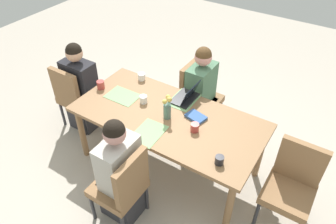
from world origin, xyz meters
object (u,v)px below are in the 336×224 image
object	(u,v)px
chair_head_left_left_near	(75,95)
person_near_left_mid	(121,176)
coffee_mug_near_right	(195,127)
dining_table	(168,121)
person_far_left_far	(200,96)
chair_far_left_far	(197,94)
coffee_mug_centre_left	(144,99)
flower_vase	(167,108)
coffee_mug_far_left	(100,85)
chair_near_left_mid	(123,185)
book_red_cover	(196,117)
chair_head_right_right_near	(292,183)
coffee_mug_centre_right	(219,160)
coffee_mug_near_left	(142,77)
person_head_left_left_near	(82,92)
laptop_far_left_far	(186,97)

from	to	relation	value
chair_head_left_left_near	person_near_left_mid	bearing A→B (deg)	-28.24
person_near_left_mid	coffee_mug_near_right	distance (m)	0.84
dining_table	person_far_left_far	size ratio (longest dim) A/B	1.68
chair_far_left_far	coffee_mug_centre_left	world-z (taller)	chair_far_left_far
flower_vase	coffee_mug_far_left	xyz separation A→B (m)	(-0.93, 0.02, -0.08)
dining_table	chair_near_left_mid	xyz separation A→B (m)	(0.03, -0.81, -0.17)
coffee_mug_far_left	book_red_cover	world-z (taller)	coffee_mug_far_left
person_far_left_far	chair_head_right_right_near	size ratio (longest dim) A/B	1.33
dining_table	chair_near_left_mid	world-z (taller)	chair_near_left_mid
coffee_mug_near_right	coffee_mug_centre_right	world-z (taller)	coffee_mug_near_right
coffee_mug_near_left	coffee_mug_far_left	distance (m)	0.50
person_near_left_mid	book_red_cover	xyz separation A→B (m)	(0.30, 0.88, 0.23)
coffee_mug_near_right	chair_near_left_mid	bearing A→B (deg)	-112.19
person_near_left_mid	coffee_mug_centre_right	xyz separation A→B (m)	(0.77, 0.45, 0.26)
flower_vase	coffee_mug_centre_left	bearing A→B (deg)	168.05
chair_head_left_left_near	coffee_mug_near_left	world-z (taller)	chair_head_left_left_near
flower_vase	chair_far_left_far	bearing A→B (deg)	96.21
person_near_left_mid	book_red_cover	world-z (taller)	person_near_left_mid
person_head_left_left_near	flower_vase	world-z (taller)	person_head_left_left_near
person_far_left_far	chair_far_left_far	bearing A→B (deg)	141.24
dining_table	coffee_mug_centre_left	distance (m)	0.37
chair_near_left_mid	book_red_cover	distance (m)	1.00
chair_head_right_right_near	coffee_mug_centre_left	world-z (taller)	chair_head_right_right_near
chair_head_right_right_near	chair_far_left_far	bearing A→B (deg)	151.85
person_far_left_far	chair_near_left_mid	bearing A→B (deg)	-88.52
coffee_mug_centre_left	coffee_mug_far_left	size ratio (longest dim) A/B	0.89
chair_far_left_far	coffee_mug_near_left	distance (m)	0.74
flower_vase	coffee_mug_near_left	world-z (taller)	flower_vase
chair_head_left_left_near	person_head_left_left_near	world-z (taller)	person_head_left_left_near
chair_head_left_left_near	flower_vase	bearing A→B (deg)	0.66
coffee_mug_centre_right	person_head_left_left_near	bearing A→B (deg)	170.58
chair_far_left_far	flower_vase	world-z (taller)	flower_vase
chair_head_left_left_near	chair_head_right_right_near	world-z (taller)	same
person_near_left_mid	book_red_cover	bearing A→B (deg)	70.94
person_head_left_left_near	chair_head_right_right_near	world-z (taller)	person_head_left_left_near
person_head_left_left_near	coffee_mug_near_right	xyz separation A→B (m)	(1.65, -0.08, 0.26)
coffee_mug_centre_right	book_red_cover	world-z (taller)	coffee_mug_centre_right
person_head_left_left_near	coffee_mug_centre_left	distance (m)	0.99
person_head_left_left_near	coffee_mug_near_right	size ratio (longest dim) A/B	13.88
flower_vase	coffee_mug_centre_left	world-z (taller)	flower_vase
person_head_left_left_near	laptop_far_left_far	world-z (taller)	person_head_left_left_near
dining_table	coffee_mug_far_left	size ratio (longest dim) A/B	20.94
chair_head_right_right_near	coffee_mug_near_left	world-z (taller)	chair_head_right_right_near
coffee_mug_centre_left	book_red_cover	bearing A→B (deg)	7.17
coffee_mug_near_left	laptop_far_left_far	bearing A→B (deg)	-5.13
coffee_mug_near_right	person_near_left_mid	bearing A→B (deg)	-118.77
flower_vase	coffee_mug_centre_right	world-z (taller)	flower_vase
dining_table	laptop_far_left_far	distance (m)	0.36
coffee_mug_centre_left	coffee_mug_centre_right	size ratio (longest dim) A/B	1.05
dining_table	coffee_mug_far_left	xyz separation A→B (m)	(-0.92, -0.00, 0.12)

